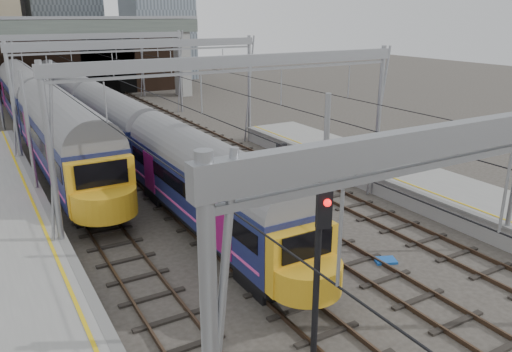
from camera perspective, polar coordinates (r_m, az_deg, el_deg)
ground at (r=18.18m, az=11.27°, el=-14.00°), size 160.00×160.00×0.00m
platform_left at (r=16.48m, az=-24.78°, el=-16.89°), size 4.32×55.00×1.12m
tracks at (r=29.90m, az=-7.86°, el=-0.66°), size 14.40×80.00×0.22m
overhead_line at (r=34.57m, az=-12.58°, el=12.74°), size 16.80×80.00×8.00m
retaining_wall at (r=64.56m, az=-19.87°, el=12.44°), size 28.00×2.75×9.00m
overbridge at (r=58.31m, az=-20.41°, el=14.79°), size 28.00×3.00×9.25m
train_main at (r=42.81m, az=-18.35°, el=7.52°), size 2.58×59.62×4.51m
train_second at (r=39.83m, az=-23.28°, el=6.66°), size 3.07×35.49×5.19m
signal_near_left at (r=13.23m, az=7.17°, el=-9.93°), size 0.42×0.49×5.42m
signal_near_centre at (r=18.87m, az=2.66°, el=-1.73°), size 0.38×0.47×5.03m
equip_cover_a at (r=24.24m, az=3.01°, el=-5.02°), size 0.89×0.78×0.09m
equip_cover_b at (r=24.85m, az=3.16°, el=-4.42°), size 0.87×0.66×0.09m
equip_cover_c at (r=21.08m, az=14.54°, el=-9.33°), size 1.03×0.89×0.10m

